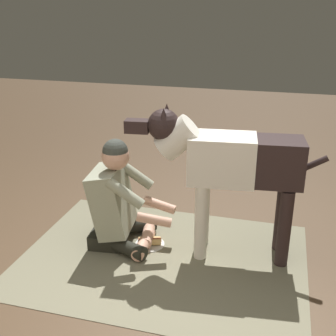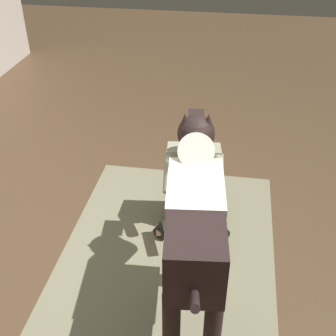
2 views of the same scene
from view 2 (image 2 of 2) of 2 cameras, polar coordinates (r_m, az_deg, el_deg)
ground_plane at (r=3.23m, az=-2.73°, el=-11.32°), size 13.76×13.76×0.00m
area_rug at (r=3.23m, az=-0.01°, el=-11.06°), size 2.11×1.54×0.01m
person_sitting_on_floor at (r=3.29m, az=3.30°, el=-2.05°), size 0.69×0.57×0.87m
large_dog at (r=2.40m, az=3.51°, el=-6.62°), size 1.43×0.38×1.14m
hot_dog_on_plate at (r=3.31m, az=3.10°, el=-9.24°), size 0.24×0.24×0.06m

